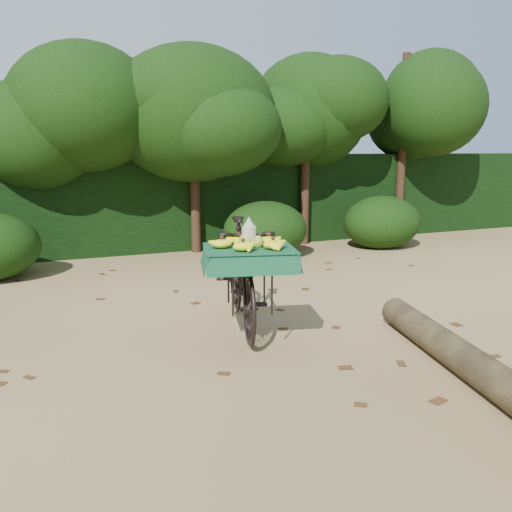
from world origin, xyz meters
name	(u,v)px	position (x,y,z in m)	size (l,w,h in m)	color
ground	(303,348)	(0.00, 0.00, 0.00)	(80.00, 80.00, 0.00)	tan
vendor_bicycle	(242,273)	(-0.32, 0.80, 0.61)	(1.18, 2.05, 1.20)	black
fallen_log	(505,387)	(0.85, -1.67, 0.15)	(0.29, 0.29, 4.02)	brown
hedge_backdrop	(157,201)	(0.00, 6.30, 0.90)	(26.00, 1.80, 1.80)	black
tree_row	(128,144)	(-0.65, 5.50, 2.00)	(14.50, 2.00, 4.00)	black
bush_clumps	(212,236)	(0.50, 4.30, 0.45)	(8.80, 1.70, 0.90)	black
leaf_litter	(275,328)	(0.00, 0.65, 0.01)	(7.00, 7.30, 0.01)	#4C2D14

